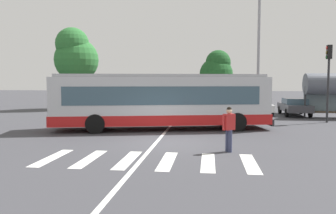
{
  "coord_description": "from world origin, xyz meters",
  "views": [
    {
      "loc": [
        1.88,
        -14.45,
        2.68
      ],
      "look_at": [
        -0.3,
        3.42,
        1.3
      ],
      "focal_mm": 36.04,
      "sensor_mm": 36.0,
      "label": 1
    }
  ],
  "objects_px": {
    "parked_car_charcoal": "(294,106)",
    "background_tree_right": "(217,71)",
    "background_tree_left": "(75,55)",
    "parked_car_black": "(159,104)",
    "bus_stop_shelter": "(334,85)",
    "pedestrian_crossing_street": "(229,127)",
    "twin_arm_street_lamp": "(259,38)",
    "city_transit_bus": "(162,101)",
    "traffic_light_far_corner": "(329,71)",
    "parked_car_champagne": "(223,105)",
    "parked_car_white": "(258,105)",
    "parked_car_red": "(127,104)",
    "parked_car_silver": "(190,104)"
  },
  "relations": [
    {
      "from": "pedestrian_crossing_street",
      "to": "parked_car_black",
      "type": "relative_size",
      "value": 0.38
    },
    {
      "from": "parked_car_black",
      "to": "background_tree_right",
      "type": "distance_m",
      "value": 8.07
    },
    {
      "from": "pedestrian_crossing_street",
      "to": "bus_stop_shelter",
      "type": "distance_m",
      "value": 15.22
    },
    {
      "from": "parked_car_charcoal",
      "to": "traffic_light_far_corner",
      "type": "height_order",
      "value": "traffic_light_far_corner"
    },
    {
      "from": "background_tree_right",
      "to": "parked_car_charcoal",
      "type": "bearing_deg",
      "value": -47.62
    },
    {
      "from": "traffic_light_far_corner",
      "to": "twin_arm_street_lamp",
      "type": "bearing_deg",
      "value": 159.47
    },
    {
      "from": "parked_car_white",
      "to": "twin_arm_street_lamp",
      "type": "height_order",
      "value": "twin_arm_street_lamp"
    },
    {
      "from": "parked_car_silver",
      "to": "parked_car_red",
      "type": "bearing_deg",
      "value": -179.43
    },
    {
      "from": "background_tree_left",
      "to": "parked_car_red",
      "type": "bearing_deg",
      "value": -30.04
    },
    {
      "from": "parked_car_charcoal",
      "to": "background_tree_left",
      "type": "height_order",
      "value": "background_tree_left"
    },
    {
      "from": "parked_car_champagne",
      "to": "pedestrian_crossing_street",
      "type": "bearing_deg",
      "value": -91.37
    },
    {
      "from": "parked_car_red",
      "to": "twin_arm_street_lamp",
      "type": "relative_size",
      "value": 0.49
    },
    {
      "from": "parked_car_black",
      "to": "bus_stop_shelter",
      "type": "height_order",
      "value": "bus_stop_shelter"
    },
    {
      "from": "parked_car_charcoal",
      "to": "pedestrian_crossing_street",
      "type": "bearing_deg",
      "value": -112.15
    },
    {
      "from": "twin_arm_street_lamp",
      "to": "background_tree_right",
      "type": "relative_size",
      "value": 1.61
    },
    {
      "from": "city_transit_bus",
      "to": "parked_car_charcoal",
      "type": "height_order",
      "value": "city_transit_bus"
    },
    {
      "from": "parked_car_black",
      "to": "twin_arm_street_lamp",
      "type": "height_order",
      "value": "twin_arm_street_lamp"
    },
    {
      "from": "parked_car_white",
      "to": "parked_car_silver",
      "type": "bearing_deg",
      "value": 176.61
    },
    {
      "from": "parked_car_red",
      "to": "traffic_light_far_corner",
      "type": "relative_size",
      "value": 0.91
    },
    {
      "from": "parked_car_silver",
      "to": "bus_stop_shelter",
      "type": "height_order",
      "value": "bus_stop_shelter"
    },
    {
      "from": "parked_car_black",
      "to": "bus_stop_shelter",
      "type": "distance_m",
      "value": 13.43
    },
    {
      "from": "parked_car_black",
      "to": "background_tree_left",
      "type": "height_order",
      "value": "background_tree_left"
    },
    {
      "from": "parked_car_champagne",
      "to": "twin_arm_street_lamp",
      "type": "bearing_deg",
      "value": -53.65
    },
    {
      "from": "pedestrian_crossing_street",
      "to": "parked_car_white",
      "type": "height_order",
      "value": "pedestrian_crossing_street"
    },
    {
      "from": "twin_arm_street_lamp",
      "to": "parked_car_silver",
      "type": "bearing_deg",
      "value": 145.99
    },
    {
      "from": "pedestrian_crossing_street",
      "to": "parked_car_red",
      "type": "relative_size",
      "value": 0.38
    },
    {
      "from": "parked_car_red",
      "to": "parked_car_charcoal",
      "type": "distance_m",
      "value": 13.55
    },
    {
      "from": "parked_car_red",
      "to": "parked_car_silver",
      "type": "distance_m",
      "value": 5.33
    },
    {
      "from": "parked_car_white",
      "to": "city_transit_bus",
      "type": "bearing_deg",
      "value": -125.82
    },
    {
      "from": "parked_car_charcoal",
      "to": "background_tree_left",
      "type": "relative_size",
      "value": 0.59
    },
    {
      "from": "pedestrian_crossing_street",
      "to": "parked_car_champagne",
      "type": "bearing_deg",
      "value": 88.63
    },
    {
      "from": "parked_car_black",
      "to": "traffic_light_far_corner",
      "type": "xyz_separation_m",
      "value": [
        11.8,
        -5.19,
        2.57
      ]
    },
    {
      "from": "twin_arm_street_lamp",
      "to": "background_tree_left",
      "type": "bearing_deg",
      "value": 157.51
    },
    {
      "from": "parked_car_silver",
      "to": "twin_arm_street_lamp",
      "type": "distance_m",
      "value": 7.78
    },
    {
      "from": "parked_car_charcoal",
      "to": "background_tree_right",
      "type": "relative_size",
      "value": 0.79
    },
    {
      "from": "parked_car_silver",
      "to": "background_tree_right",
      "type": "bearing_deg",
      "value": 68.92
    },
    {
      "from": "twin_arm_street_lamp",
      "to": "background_tree_left",
      "type": "distance_m",
      "value": 17.5
    },
    {
      "from": "parked_car_red",
      "to": "traffic_light_far_corner",
      "type": "distance_m",
      "value": 15.54
    },
    {
      "from": "background_tree_left",
      "to": "pedestrian_crossing_street",
      "type": "bearing_deg",
      "value": -53.61
    },
    {
      "from": "city_transit_bus",
      "to": "pedestrian_crossing_street",
      "type": "xyz_separation_m",
      "value": [
        3.38,
        -5.66,
        -0.62
      ]
    },
    {
      "from": "parked_car_red",
      "to": "bus_stop_shelter",
      "type": "xyz_separation_m",
      "value": [
        15.82,
        -2.17,
        1.65
      ]
    },
    {
      "from": "city_transit_bus",
      "to": "traffic_light_far_corner",
      "type": "height_order",
      "value": "traffic_light_far_corner"
    },
    {
      "from": "pedestrian_crossing_street",
      "to": "twin_arm_street_lamp",
      "type": "xyz_separation_m",
      "value": [
        2.66,
        11.63,
        4.73
      ]
    },
    {
      "from": "parked_car_champagne",
      "to": "background_tree_right",
      "type": "height_order",
      "value": "background_tree_right"
    },
    {
      "from": "city_transit_bus",
      "to": "background_tree_right",
      "type": "height_order",
      "value": "background_tree_right"
    },
    {
      "from": "parked_car_charcoal",
      "to": "background_tree_left",
      "type": "xyz_separation_m",
      "value": [
        -19.38,
        3.87,
        4.37
      ]
    },
    {
      "from": "pedestrian_crossing_street",
      "to": "parked_car_champagne",
      "type": "distance_m",
      "value": 14.77
    },
    {
      "from": "parked_car_black",
      "to": "background_tree_right",
      "type": "bearing_deg",
      "value": 49.32
    },
    {
      "from": "parked_car_white",
      "to": "pedestrian_crossing_street",
      "type": "bearing_deg",
      "value": -102.02
    },
    {
      "from": "pedestrian_crossing_street",
      "to": "city_transit_bus",
      "type": "bearing_deg",
      "value": 120.81
    }
  ]
}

